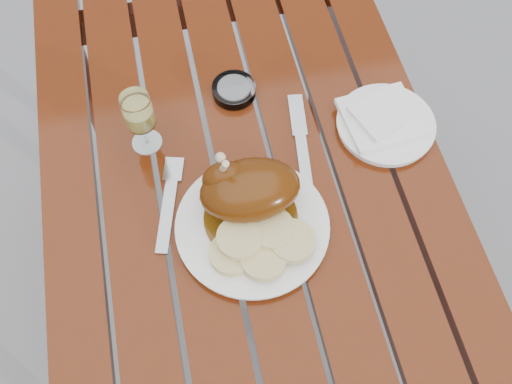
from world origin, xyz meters
The scene contains 11 objects.
ground centered at (0.00, 0.00, 0.00)m, with size 60.00×60.00×0.00m, color slate.
table centered at (0.00, 0.00, 0.38)m, with size 0.80×1.20×0.75m, color #64260B.
dinner_plate centered at (-0.01, -0.12, 0.76)m, with size 0.29×0.29×0.02m, color white.
roast_duck centered at (-0.01, -0.07, 0.82)m, with size 0.19×0.18×0.13m.
bread_dumplings centered at (-0.01, -0.17, 0.79)m, with size 0.19×0.13×0.03m.
wine_glass centered at (-0.18, 0.12, 0.82)m, with size 0.06×0.06×0.14m, color #DFD665.
side_plate centered at (0.31, 0.05, 0.76)m, with size 0.21×0.21×0.02m, color white.
napkin centered at (0.30, 0.06, 0.77)m, with size 0.15×0.14×0.01m, color white.
ashtray centered at (0.02, 0.20, 0.76)m, with size 0.09×0.09×0.02m, color #B2B7BC.
fork centered at (-0.16, -0.04, 0.75)m, with size 0.02×0.19×0.01m, color gray.
knife centered at (0.12, 0.01, 0.75)m, with size 0.02×0.23×0.01m, color gray.
Camera 1 is at (-0.10, -0.57, 1.73)m, focal length 40.00 mm.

